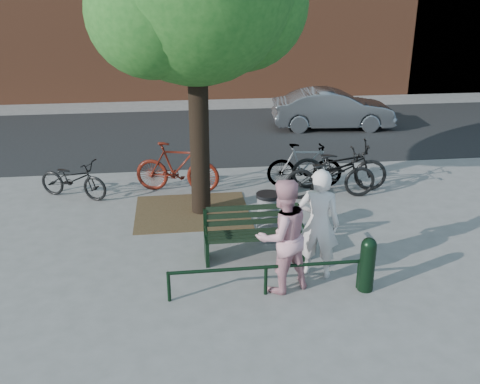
{
  "coord_description": "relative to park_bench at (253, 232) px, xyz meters",
  "views": [
    {
      "loc": [
        -1.33,
        -8.34,
        4.56
      ],
      "look_at": [
        -0.12,
        1.0,
        0.88
      ],
      "focal_mm": 40.0,
      "sensor_mm": 36.0,
      "label": 1
    }
  ],
  "objects": [
    {
      "name": "parked_car",
      "position": [
        3.98,
        8.61,
        0.18
      ],
      "size": [
        4.08,
        1.73,
        1.31
      ],
      "primitive_type": "imported",
      "rotation": [
        0.0,
        0.0,
        1.48
      ],
      "color": "slate",
      "rests_on": "ground"
    },
    {
      "name": "person_right",
      "position": [
        0.27,
        -1.13,
        0.45
      ],
      "size": [
        1.09,
        0.97,
        1.85
      ],
      "primitive_type": "imported",
      "rotation": [
        0.0,
        0.0,
        3.49
      ],
      "color": "pink",
      "rests_on": "ground"
    },
    {
      "name": "bicycle_d",
      "position": [
        1.73,
        3.31,
        0.06
      ],
      "size": [
        1.83,
        0.71,
        1.07
      ],
      "primitive_type": "imported",
      "rotation": [
        0.0,
        0.0,
        1.45
      ],
      "color": "gray",
      "rests_on": "ground"
    },
    {
      "name": "bicycle_e",
      "position": [
        2.5,
        3.06,
        0.1
      ],
      "size": [
        2.32,
        1.21,
        1.16
      ],
      "primitive_type": "imported",
      "rotation": [
        0.0,
        0.0,
        1.36
      ],
      "color": "black",
      "rests_on": "ground"
    },
    {
      "name": "park_bench",
      "position": [
        0.0,
        0.0,
        0.0
      ],
      "size": [
        1.74,
        0.54,
        0.97
      ],
      "color": "black",
      "rests_on": "ground"
    },
    {
      "name": "ground",
      "position": [
        0.0,
        -0.08,
        -0.48
      ],
      "size": [
        90.0,
        90.0,
        0.0
      ],
      "primitive_type": "plane",
      "color": "gray",
      "rests_on": "ground"
    },
    {
      "name": "bicycle_b",
      "position": [
        -1.27,
        3.39,
        0.11
      ],
      "size": [
        2.05,
        1.03,
        1.19
      ],
      "primitive_type": "imported",
      "rotation": [
        0.0,
        0.0,
        1.32
      ],
      "color": "#52150B",
      "rests_on": "ground"
    },
    {
      "name": "person_left",
      "position": [
        0.95,
        -0.77,
        0.45
      ],
      "size": [
        0.8,
        0.69,
        1.87
      ],
      "primitive_type": "imported",
      "rotation": [
        0.0,
        0.0,
        2.71
      ],
      "color": "silver",
      "rests_on": "ground"
    },
    {
      "name": "bicycle_c",
      "position": [
        2.14,
        2.56,
        0.07
      ],
      "size": [
        2.1,
        0.75,
        1.1
      ],
      "primitive_type": "imported",
      "rotation": [
        0.0,
        0.0,
        1.56
      ],
      "color": "black",
      "rests_on": "ground"
    },
    {
      "name": "litter_bin",
      "position": [
        0.37,
        0.63,
        -0.0
      ],
      "size": [
        0.46,
        0.46,
        0.94
      ],
      "color": "gray",
      "rests_on": "ground"
    },
    {
      "name": "bicycle_a",
      "position": [
        -3.62,
        3.3,
        -0.03
      ],
      "size": [
        1.79,
        1.27,
        0.89
      ],
      "primitive_type": "imported",
      "rotation": [
        0.0,
        0.0,
        1.12
      ],
      "color": "black",
      "rests_on": "ground"
    },
    {
      "name": "guard_railing",
      "position": [
        0.0,
        -1.28,
        -0.08
      ],
      "size": [
        3.06,
        0.06,
        0.51
      ],
      "color": "black",
      "rests_on": "ground"
    },
    {
      "name": "bollard",
      "position": [
        1.6,
        -1.35,
        0.01
      ],
      "size": [
        0.24,
        0.24,
        0.91
      ],
      "color": "black",
      "rests_on": "ground"
    },
    {
      "name": "dirt_pit",
      "position": [
        -1.0,
        2.12,
        -0.47
      ],
      "size": [
        2.4,
        2.0,
        0.02
      ],
      "primitive_type": "cube",
      "color": "brown",
      "rests_on": "ground"
    },
    {
      "name": "road",
      "position": [
        0.0,
        8.42,
        -0.47
      ],
      "size": [
        40.0,
        7.0,
        0.01
      ],
      "primitive_type": "cube",
      "color": "black",
      "rests_on": "ground"
    }
  ]
}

